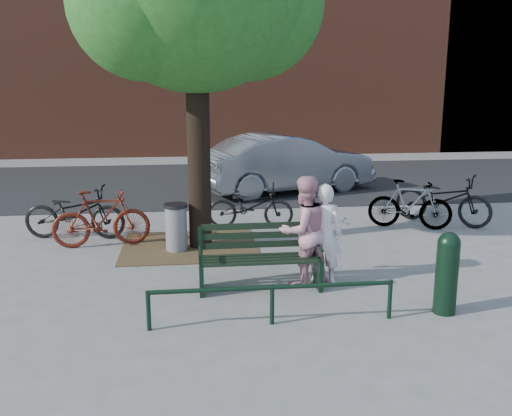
{
  "coord_description": "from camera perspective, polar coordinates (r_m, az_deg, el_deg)",
  "views": [
    {
      "loc": [
        -0.96,
        -7.69,
        3.0
      ],
      "look_at": [
        0.06,
        1.0,
        0.97
      ],
      "focal_mm": 40.0,
      "sensor_mm": 36.0,
      "label": 1
    }
  ],
  "objects": [
    {
      "name": "guard_railing",
      "position": [
        7.05,
        1.62,
        -8.53
      ],
      "size": [
        3.06,
        0.06,
        0.51
      ],
      "color": "black",
      "rests_on": "ground"
    },
    {
      "name": "bicycle_d",
      "position": [
        11.8,
        15.14,
        0.36
      ],
      "size": [
        1.7,
        1.05,
        0.99
      ],
      "primitive_type": "imported",
      "rotation": [
        0.0,
        0.0,
        1.19
      ],
      "color": "gray",
      "rests_on": "ground"
    },
    {
      "name": "bicycle_b",
      "position": [
        10.54,
        -15.22,
        -1.02
      ],
      "size": [
        1.76,
        0.7,
        1.03
      ],
      "primitive_type": "imported",
      "rotation": [
        0.0,
        0.0,
        1.7
      ],
      "color": "#51160B",
      "rests_on": "ground"
    },
    {
      "name": "bicycle_c",
      "position": [
        11.43,
        -0.57,
        0.2
      ],
      "size": [
        1.79,
        0.85,
        0.9
      ],
      "primitive_type": "imported",
      "rotation": [
        0.0,
        0.0,
        1.42
      ],
      "color": "black",
      "rests_on": "ground"
    },
    {
      "name": "bicycle_a",
      "position": [
        11.22,
        -17.69,
        -0.43
      ],
      "size": [
        1.97,
        0.92,
        1.0
      ],
      "primitive_type": "imported",
      "rotation": [
        0.0,
        0.0,
        1.43
      ],
      "color": "black",
      "rests_on": "ground"
    },
    {
      "name": "bicycle_e",
      "position": [
        12.37,
        18.19,
        0.87
      ],
      "size": [
        1.96,
        1.83,
        1.05
      ],
      "primitive_type": "imported",
      "rotation": [
        0.0,
        0.0,
        0.86
      ],
      "color": "black",
      "rests_on": "ground"
    },
    {
      "name": "person_left",
      "position": [
        8.37,
        6.75,
        -2.59
      ],
      "size": [
        0.64,
        0.53,
        1.5
      ],
      "primitive_type": "imported",
      "rotation": [
        0.0,
        0.0,
        2.78
      ],
      "color": "silver",
      "rests_on": "ground"
    },
    {
      "name": "dirt_pit",
      "position": [
        10.33,
        -6.64,
        -3.83
      ],
      "size": [
        2.4,
        2.0,
        0.02
      ],
      "primitive_type": "cube",
      "color": "brown",
      "rests_on": "ground"
    },
    {
      "name": "parked_car",
      "position": [
        14.96,
        3.01,
        4.49
      ],
      "size": [
        4.93,
        3.1,
        1.53
      ],
      "primitive_type": "imported",
      "rotation": [
        0.0,
        0.0,
        1.92
      ],
      "color": "slate",
      "rests_on": "ground"
    },
    {
      "name": "person_right",
      "position": [
        8.3,
        4.82,
        -2.28
      ],
      "size": [
        0.95,
        0.85,
        1.62
      ],
      "primitive_type": "imported",
      "rotation": [
        0.0,
        0.0,
        3.51
      ],
      "color": "#CE8E9B",
      "rests_on": "ground"
    },
    {
      "name": "ground",
      "position": [
        8.31,
        0.4,
        -8.09
      ],
      "size": [
        90.0,
        90.0,
        0.0
      ],
      "primitive_type": "plane",
      "color": "gray",
      "rests_on": "ground"
    },
    {
      "name": "litter_bin",
      "position": [
        10.03,
        -7.98,
        -1.92
      ],
      "size": [
        0.41,
        0.41,
        0.84
      ],
      "color": "gray",
      "rests_on": "ground"
    },
    {
      "name": "park_bench",
      "position": [
        8.22,
        0.34,
        -4.78
      ],
      "size": [
        1.74,
        0.54,
        0.97
      ],
      "color": "black",
      "rests_on": "ground"
    },
    {
      "name": "road",
      "position": [
        16.49,
        -3.25,
        2.61
      ],
      "size": [
        40.0,
        7.0,
        0.01
      ],
      "primitive_type": "cube",
      "color": "black",
      "rests_on": "ground"
    },
    {
      "name": "bollard",
      "position": [
        7.72,
        18.56,
        -5.93
      ],
      "size": [
        0.29,
        0.29,
        1.08
      ],
      "color": "black",
      "rests_on": "ground"
    }
  ]
}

